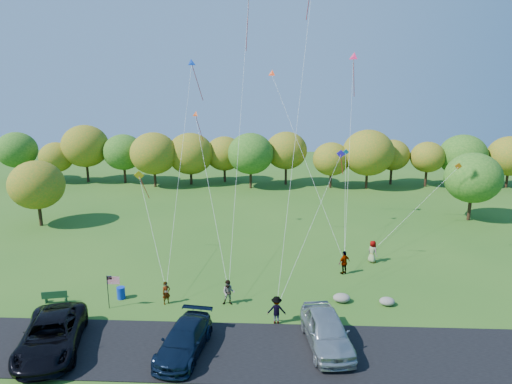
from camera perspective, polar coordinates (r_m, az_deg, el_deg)
ground at (r=31.00m, az=-3.03°, el=-15.18°), size 140.00×140.00×0.00m
asphalt_lane at (r=27.58m, az=-3.88°, el=-19.15°), size 44.00×6.00×0.06m
treeline at (r=63.82m, az=1.73°, el=4.74°), size 77.71×27.84×8.46m
minivan_dark at (r=29.39m, az=-24.22°, el=-16.01°), size 4.71×7.34×1.88m
minivan_navy at (r=27.16m, az=-8.98°, el=-17.83°), size 2.94×5.70×1.58m
minivan_silver at (r=27.67m, az=8.81°, el=-16.73°), size 3.10×6.00×1.95m
flyer_a at (r=32.63m, az=-11.16°, el=-12.27°), size 0.70×0.67×1.62m
flyer_b at (r=31.96m, az=-3.45°, el=-12.44°), size 0.86×0.67×1.77m
flyer_c at (r=29.73m, az=2.58°, el=-14.52°), size 1.18×0.68×1.82m
flyer_d at (r=37.18m, az=10.98°, el=-8.65°), size 1.18×1.02×1.91m
flyer_e at (r=39.95m, az=14.35°, el=-7.22°), size 1.02×1.11×1.90m
park_bench at (r=35.08m, az=-23.82°, el=-11.88°), size 1.66×0.61×0.93m
trash_barrel at (r=34.25m, az=-16.52°, el=-12.00°), size 0.57×0.57×0.85m
flag_assembly at (r=32.51m, az=-17.66°, el=-10.91°), size 0.88×0.57×2.38m
boulder_near at (r=33.06m, az=10.65°, el=-12.87°), size 1.18×0.93×0.59m
boulder_far at (r=33.35m, az=16.06°, el=-13.00°), size 1.04×0.87×0.54m
kites_aloft at (r=40.82m, az=3.25°, el=19.45°), size 27.32×9.02×19.21m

